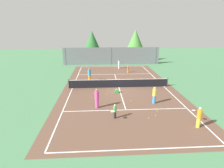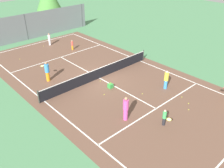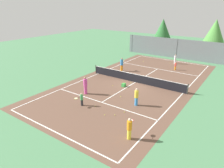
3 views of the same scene
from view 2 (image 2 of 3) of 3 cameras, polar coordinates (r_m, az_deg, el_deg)
name	(u,v)px [view 2 (image 2 of 3)]	position (r m, az deg, el deg)	size (l,w,h in m)	color
ground_plane	(100,78)	(21.81, -2.95, 1.39)	(80.00, 80.00, 0.00)	#4C8456
court_surface	(100,78)	(21.80, -2.95, 1.40)	(13.00, 25.00, 0.01)	brown
tennis_net	(99,73)	(21.57, -2.98, 2.59)	(11.90, 0.10, 1.10)	#333833
perimeter_fence	(26,27)	(32.52, -19.50, 12.46)	(18.00, 0.12, 3.20)	slate
player_0	(47,71)	(21.67, -14.98, 2.94)	(0.48, 0.97, 1.81)	orange
player_1	(49,39)	(30.09, -14.48, 10.17)	(0.31, 0.31, 1.44)	silver
player_2	(166,80)	(20.28, 12.58, 1.03)	(0.35, 0.35, 1.63)	#388CD8
player_3	(165,117)	(16.27, 12.24, -7.67)	(0.56, 0.83, 1.20)	#232328
player_4	(72,45)	(28.15, -9.30, 9.02)	(0.24, 0.24, 1.12)	orange
player_5	(126,108)	(16.25, 3.24, -5.70)	(0.38, 0.38, 1.80)	#D14799
ball_crate	(110,86)	(20.21, -0.38, -0.42)	(0.38, 0.36, 0.43)	green
tennis_ball_0	(104,95)	(19.33, -1.83, -2.48)	(0.07, 0.07, 0.07)	#CCE533
tennis_ball_1	(47,64)	(25.30, -14.93, 4.64)	(0.07, 0.07, 0.07)	#CCE533
tennis_ball_2	(100,81)	(21.28, -2.76, 0.73)	(0.07, 0.07, 0.07)	#CCE533
tennis_ball_3	(189,103)	(19.16, 17.54, -4.36)	(0.07, 0.07, 0.07)	#CCE533
tennis_ball_4	(166,114)	(17.60, 12.65, -6.92)	(0.07, 0.07, 0.07)	#CCE533
tennis_ball_5	(142,94)	(19.58, 7.14, -2.27)	(0.07, 0.07, 0.07)	#CCE533
tennis_ball_6	(44,46)	(30.10, -15.74, 8.56)	(0.07, 0.07, 0.07)	#CCE533
tennis_ball_7	(182,97)	(19.79, 16.07, -2.95)	(0.07, 0.07, 0.07)	#CCE533
tennis_ball_8	(43,99)	(19.54, -15.80, -3.35)	(0.07, 0.07, 0.07)	#CCE533
tennis_ball_9	(189,110)	(18.48, 17.57, -5.74)	(0.07, 0.07, 0.07)	#CCE533
tennis_ball_10	(20,59)	(27.27, -20.80, 5.51)	(0.07, 0.07, 0.07)	#CCE533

